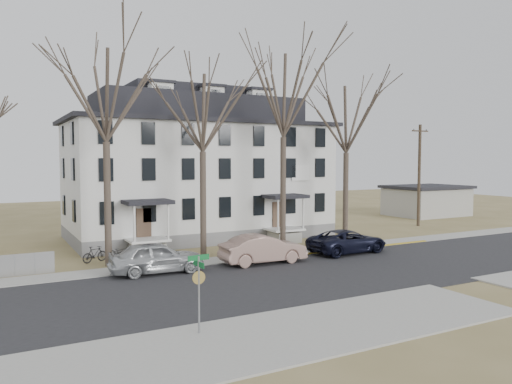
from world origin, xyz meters
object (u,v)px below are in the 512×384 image
bicycle_left (120,252)px  car_silver (157,258)px  bicycle_right (95,255)px  street_sign (199,283)px  tree_center (283,89)px  utility_pole_far (419,174)px  car_navy (347,242)px  car_tan (263,249)px  tree_mid_right (347,114)px  tree_mid_left (202,107)px  boarding_house (199,170)px  tree_far_left (105,88)px

bicycle_left → car_silver: bearing=-158.5°
bicycle_right → street_sign: 14.69m
tree_center → bicycle_right: bearing=174.2°
utility_pole_far → bicycle_right: bearing=-174.4°
street_sign → bicycle_left: bearing=82.8°
car_navy → car_silver: bearing=86.3°
car_silver → car_tan: size_ratio=0.98×
tree_center → car_navy: tree_center is taller
utility_pole_far → tree_mid_right: bearing=-160.7°
car_tan → bicycle_right: size_ratio=3.20×
tree_mid_left → tree_mid_right: 11.50m
car_tan → bicycle_right: bearing=62.7°
car_silver → street_sign: street_sign is taller
boarding_house → car_tan: boarding_house is taller
tree_mid_left → bicycle_right: (-6.56, 1.27, -9.11)m
bicycle_right → tree_center: bearing=-117.6°
tree_far_left → tree_mid_left: size_ratio=1.08×
car_silver → tree_mid_right: bearing=-74.7°
tree_mid_left → car_silver: 10.19m
boarding_house → tree_mid_right: size_ratio=1.63×
car_navy → bicycle_left: 14.80m
tree_center → bicycle_left: size_ratio=9.06×
boarding_house → tree_mid_right: tree_mid_right is taller
tree_center → car_tan: (-3.69, -3.76, -10.22)m
tree_mid_right → street_sign: 23.04m
car_silver → car_tan: car_silver is taller
bicycle_right → street_sign: street_sign is taller
utility_pole_far → car_navy: utility_pole_far is taller
bicycle_right → street_sign: size_ratio=0.56×
tree_mid_right → street_sign: tree_mid_right is taller
tree_mid_left → car_tan: (2.31, -3.76, -8.74)m
tree_center → tree_mid_right: 5.70m
car_tan → car_navy: 6.59m
tree_center → utility_pole_far: tree_center is taller
bicycle_right → bicycle_left: bearing=-94.6°
tree_mid_left → car_navy: tree_mid_left is taller
car_tan → car_navy: size_ratio=0.94×
car_tan → tree_center: bearing=-42.1°
car_silver → bicycle_left: car_silver is taller
tree_center → car_navy: size_ratio=2.64×
boarding_house → tree_center: 10.39m
tree_mid_right → utility_pole_far: 13.55m
car_silver → tree_far_left: bearing=33.3°
tree_mid_right → street_sign: bearing=-142.1°
car_tan → bicycle_right: car_tan is taller
tree_far_left → car_tan: tree_far_left is taller
car_tan → car_navy: car_tan is taller
tree_center → tree_far_left: bearing=180.0°
bicycle_right → car_silver: bearing=-173.5°
car_tan → bicycle_right: (-8.87, 5.03, -0.37)m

